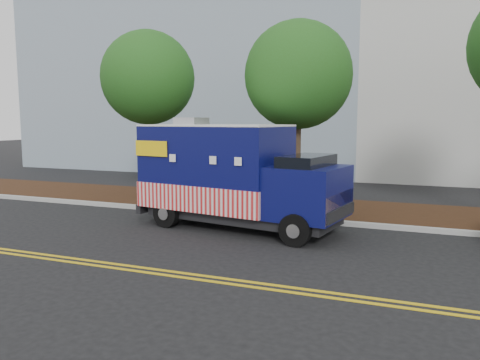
% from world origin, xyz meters
% --- Properties ---
extents(ground, '(120.00, 120.00, 0.00)m').
position_xyz_m(ground, '(0.00, 0.00, 0.00)').
color(ground, black).
rests_on(ground, ground).
extents(curb, '(120.00, 0.18, 0.15)m').
position_xyz_m(curb, '(0.00, 1.40, 0.07)').
color(curb, '#9E9E99').
rests_on(curb, ground).
extents(mulch_strip, '(120.00, 4.00, 0.15)m').
position_xyz_m(mulch_strip, '(0.00, 3.50, 0.07)').
color(mulch_strip, black).
rests_on(mulch_strip, ground).
extents(centerline_near, '(120.00, 0.10, 0.01)m').
position_xyz_m(centerline_near, '(0.00, -4.45, 0.01)').
color(centerline_near, gold).
rests_on(centerline_near, ground).
extents(centerline_far, '(120.00, 0.10, 0.01)m').
position_xyz_m(centerline_far, '(0.00, -4.70, 0.01)').
color(centerline_far, gold).
rests_on(centerline_far, ground).
extents(tree_a, '(3.80, 3.80, 6.86)m').
position_xyz_m(tree_a, '(-5.30, 3.72, 4.94)').
color(tree_a, '#38281C').
rests_on(tree_a, ground).
extents(tree_b, '(3.74, 3.74, 6.66)m').
position_xyz_m(tree_b, '(1.12, 3.16, 4.78)').
color(tree_b, '#38281C').
rests_on(tree_b, ground).
extents(sign_post, '(0.06, 0.06, 2.40)m').
position_xyz_m(sign_post, '(-3.46, 1.93, 1.20)').
color(sign_post, '#473828').
rests_on(sign_post, ground).
extents(food_truck, '(6.58, 3.32, 3.32)m').
position_xyz_m(food_truck, '(-0.08, -0.01, 1.50)').
color(food_truck, black).
rests_on(food_truck, ground).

